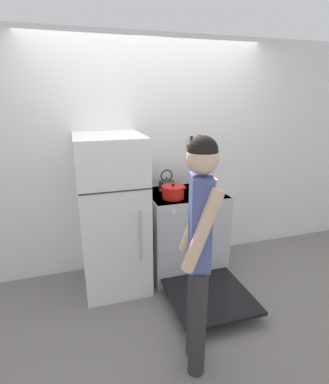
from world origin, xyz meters
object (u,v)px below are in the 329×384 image
utensil_jar (198,181)px  tea_kettle (167,184)px  refrigerator (113,214)px  dutch_oven_pot (173,192)px  stove_range (186,234)px  person (199,247)px

utensil_jar → tea_kettle: bearing=-179.0°
refrigerator → utensil_jar: (1.00, 0.17, 0.22)m
tea_kettle → dutch_oven_pot: bearing=-93.1°
stove_range → refrigerator: bearing=179.7°
stove_range → person: person is taller
stove_range → dutch_oven_pot: size_ratio=5.00×
stove_range → tea_kettle: tea_kettle is taller
tea_kettle → person: (-0.21, -1.37, -0.03)m
dutch_oven_pot → person: bearing=-100.0°
refrigerator → dutch_oven_pot: (0.61, -0.09, 0.21)m
utensil_jar → person: size_ratio=0.15×
refrigerator → dutch_oven_pot: size_ratio=5.67×
refrigerator → person: 1.29m
refrigerator → tea_kettle: bearing=14.7°
dutch_oven_pot → person: 1.13m
refrigerator → stove_range: 0.86m
stove_range → utensil_jar: utensil_jar is taller
refrigerator → stove_range: bearing=-0.3°
person → tea_kettle: bearing=8.3°
dutch_oven_pot → utensil_jar: 0.47m
dutch_oven_pot → tea_kettle: (0.01, 0.26, 0.01)m
dutch_oven_pot → stove_range: bearing=26.0°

